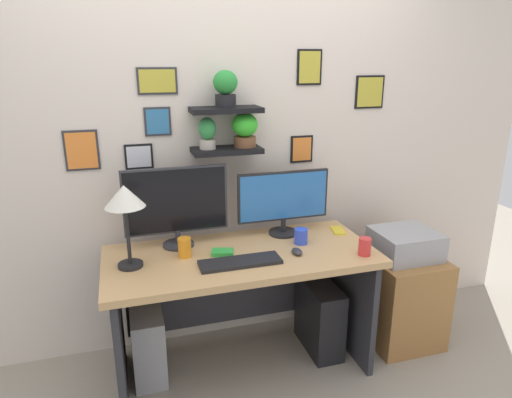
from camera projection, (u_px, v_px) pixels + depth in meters
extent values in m
plane|color=gray|center=(243.00, 366.00, 2.76)|extent=(8.00, 8.00, 0.00)
cube|color=beige|center=(222.00, 135.00, 2.76)|extent=(4.40, 0.04, 2.70)
cube|color=black|center=(227.00, 150.00, 2.67)|extent=(0.41, 0.20, 0.03)
cube|color=black|center=(226.00, 110.00, 2.60)|extent=(0.41, 0.20, 0.03)
cylinder|color=brown|center=(245.00, 142.00, 2.69)|extent=(0.13, 0.13, 0.06)
ellipsoid|color=green|center=(245.00, 125.00, 2.66)|extent=(0.15, 0.15, 0.14)
cylinder|color=#B2A899|center=(208.00, 144.00, 2.63)|extent=(0.09, 0.09, 0.06)
ellipsoid|color=#308843|center=(207.00, 128.00, 2.60)|extent=(0.10, 0.10, 0.13)
cylinder|color=black|center=(226.00, 101.00, 2.59)|extent=(0.12, 0.12, 0.07)
ellipsoid|color=#278734|center=(225.00, 82.00, 2.55)|extent=(0.14, 0.14, 0.13)
cube|color=black|center=(301.00, 149.00, 2.92)|extent=(0.15, 0.02, 0.17)
cube|color=orange|center=(302.00, 149.00, 2.91)|extent=(0.13, 0.00, 0.15)
cube|color=black|center=(309.00, 67.00, 2.77)|extent=(0.16, 0.02, 0.21)
cube|color=gold|center=(310.00, 67.00, 2.77)|extent=(0.14, 0.00, 0.19)
cube|color=#2D2D33|center=(82.00, 150.00, 2.53)|extent=(0.19, 0.02, 0.23)
cube|color=orange|center=(82.00, 151.00, 2.52)|extent=(0.16, 0.00, 0.20)
cube|color=#2D2D33|center=(157.00, 81.00, 2.54)|extent=(0.22, 0.02, 0.15)
cube|color=gold|center=(157.00, 81.00, 2.53)|extent=(0.20, 0.00, 0.13)
cube|color=#2D2D33|center=(158.00, 122.00, 2.60)|extent=(0.15, 0.02, 0.16)
cube|color=teal|center=(158.00, 122.00, 2.60)|extent=(0.13, 0.00, 0.14)
cube|color=black|center=(369.00, 92.00, 2.94)|extent=(0.20, 0.02, 0.21)
cube|color=gold|center=(370.00, 92.00, 2.93)|extent=(0.18, 0.00, 0.19)
cube|color=black|center=(139.00, 157.00, 2.63)|extent=(0.16, 0.02, 0.15)
cube|color=silver|center=(139.00, 157.00, 2.62)|extent=(0.14, 0.00, 0.12)
cube|color=tan|center=(242.00, 256.00, 2.54)|extent=(1.51, 0.68, 0.04)
cube|color=#2D2D33|center=(119.00, 335.00, 2.46)|extent=(0.04, 0.62, 0.71)
cube|color=#2D2D33|center=(349.00, 297.00, 2.85)|extent=(0.04, 0.62, 0.71)
cube|color=#2D2D33|center=(230.00, 286.00, 2.92)|extent=(1.31, 0.02, 0.50)
cylinder|color=#2D2D33|center=(178.00, 244.00, 2.64)|extent=(0.18, 0.18, 0.02)
cylinder|color=#2D2D33|center=(178.00, 237.00, 2.62)|extent=(0.03, 0.03, 0.08)
cube|color=#2D2D33|center=(176.00, 200.00, 2.57)|extent=(0.59, 0.02, 0.39)
cube|color=black|center=(176.00, 201.00, 2.55)|extent=(0.57, 0.00, 0.36)
cylinder|color=black|center=(283.00, 232.00, 2.82)|extent=(0.18, 0.18, 0.02)
cylinder|color=black|center=(283.00, 225.00, 2.80)|extent=(0.03, 0.03, 0.09)
cube|color=black|center=(283.00, 196.00, 2.75)|extent=(0.57, 0.02, 0.31)
cube|color=#2866B2|center=(284.00, 196.00, 2.74)|extent=(0.55, 0.00, 0.28)
cube|color=black|center=(240.00, 262.00, 2.40)|extent=(0.44, 0.14, 0.02)
ellipsoid|color=#2D2D33|center=(297.00, 251.00, 2.52)|extent=(0.06, 0.09, 0.03)
cylinder|color=black|center=(131.00, 265.00, 2.37)|extent=(0.13, 0.13, 0.02)
cylinder|color=black|center=(128.00, 236.00, 2.32)|extent=(0.02, 0.02, 0.31)
cone|color=silver|center=(124.00, 196.00, 2.26)|extent=(0.20, 0.20, 0.11)
cube|color=yellow|center=(338.00, 230.00, 2.86)|extent=(0.10, 0.15, 0.01)
cylinder|color=blue|center=(301.00, 236.00, 2.66)|extent=(0.08, 0.08, 0.09)
cylinder|color=red|center=(365.00, 247.00, 2.50)|extent=(0.07, 0.07, 0.10)
cube|color=green|center=(222.00, 252.00, 2.52)|extent=(0.14, 0.11, 0.02)
cylinder|color=orange|center=(185.00, 247.00, 2.48)|extent=(0.07, 0.07, 0.11)
cube|color=#9E6B38|center=(399.00, 297.00, 2.97)|extent=(0.44, 0.50, 0.59)
cube|color=#9E9EA3|center=(405.00, 244.00, 2.86)|extent=(0.38, 0.34, 0.17)
cube|color=#99999E|center=(148.00, 341.00, 2.65)|extent=(0.18, 0.40, 0.42)
cube|color=black|center=(319.00, 317.00, 2.87)|extent=(0.18, 0.40, 0.45)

